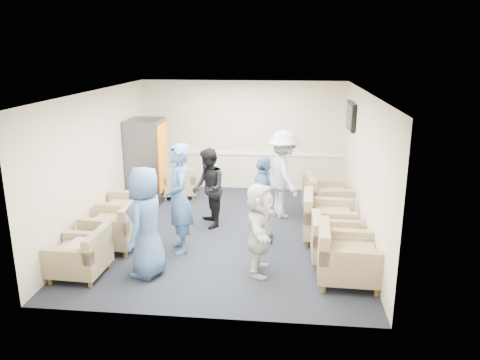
# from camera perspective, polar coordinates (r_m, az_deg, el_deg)

# --- Properties ---
(floor) EXTENTS (6.00, 6.00, 0.00)m
(floor) POSITION_cam_1_polar(r_m,az_deg,el_deg) (9.16, -1.50, -6.38)
(floor) COLOR black
(floor) RESTS_ON ground
(ceiling) EXTENTS (6.00, 6.00, 0.00)m
(ceiling) POSITION_cam_1_polar(r_m,az_deg,el_deg) (8.51, -1.63, 10.70)
(ceiling) COLOR white
(ceiling) RESTS_ON back_wall
(back_wall) EXTENTS (5.00, 0.02, 2.70)m
(back_wall) POSITION_cam_1_polar(r_m,az_deg,el_deg) (11.65, 0.36, 5.41)
(back_wall) COLOR beige
(back_wall) RESTS_ON floor
(front_wall) EXTENTS (5.00, 0.02, 2.70)m
(front_wall) POSITION_cam_1_polar(r_m,az_deg,el_deg) (5.91, -5.34, -5.21)
(front_wall) COLOR beige
(front_wall) RESTS_ON floor
(left_wall) EXTENTS (0.02, 6.00, 2.70)m
(left_wall) POSITION_cam_1_polar(r_m,az_deg,el_deg) (9.39, -16.89, 2.15)
(left_wall) COLOR beige
(left_wall) RESTS_ON floor
(right_wall) EXTENTS (0.02, 6.00, 2.70)m
(right_wall) POSITION_cam_1_polar(r_m,az_deg,el_deg) (8.77, 14.86, 1.37)
(right_wall) COLOR beige
(right_wall) RESTS_ON floor
(chair_rail) EXTENTS (4.98, 0.04, 0.06)m
(chair_rail) POSITION_cam_1_polar(r_m,az_deg,el_deg) (11.72, 0.34, 3.23)
(chair_rail) COLOR white
(chair_rail) RESTS_ON back_wall
(tv) EXTENTS (0.10, 1.00, 0.58)m
(tv) POSITION_cam_1_polar(r_m,az_deg,el_deg) (10.38, 13.33, 7.59)
(tv) COLOR black
(tv) RESTS_ON right_wall
(armchair_left_near) EXTENTS (0.84, 0.84, 0.65)m
(armchair_left_near) POSITION_cam_1_polar(r_m,az_deg,el_deg) (7.78, -18.71, -8.88)
(armchair_left_near) COLOR #937D5E
(armchair_left_near) RESTS_ON floor
(armchair_left_mid) EXTENTS (0.98, 0.98, 0.72)m
(armchair_left_mid) POSITION_cam_1_polar(r_m,az_deg,el_deg) (8.65, -14.77, -5.74)
(armchair_left_mid) COLOR #937D5E
(armchair_left_mid) RESTS_ON floor
(armchair_left_far) EXTENTS (0.96, 0.96, 0.74)m
(armchair_left_far) POSITION_cam_1_polar(r_m,az_deg,el_deg) (9.36, -13.20, -3.87)
(armchair_left_far) COLOR #937D5E
(armchair_left_far) RESTS_ON floor
(armchair_right_near) EXTENTS (0.98, 0.98, 0.75)m
(armchair_right_near) POSITION_cam_1_polar(r_m,az_deg,el_deg) (7.37, 12.64, -9.34)
(armchair_right_near) COLOR #937D5E
(armchair_right_near) RESTS_ON floor
(armchair_right_midnear) EXTENTS (0.84, 0.84, 0.66)m
(armchair_right_midnear) POSITION_cam_1_polar(r_m,az_deg,el_deg) (8.00, 11.30, -7.53)
(armchair_right_midnear) COLOR #937D5E
(armchair_right_midnear) RESTS_ON floor
(armchair_right_midfar) EXTENTS (0.98, 0.98, 0.75)m
(armchair_right_midfar) POSITION_cam_1_polar(r_m,az_deg,el_deg) (8.83, 10.35, -4.89)
(armchair_right_midfar) COLOR #937D5E
(armchair_right_midfar) RESTS_ON floor
(armchair_right_far) EXTENTS (1.04, 1.04, 0.75)m
(armchair_right_far) POSITION_cam_1_polar(r_m,az_deg,el_deg) (10.08, 10.25, -2.26)
(armchair_right_far) COLOR #937D5E
(armchair_right_far) RESTS_ON floor
(armchair_corner) EXTENTS (0.94, 0.94, 0.64)m
(armchair_corner) POSITION_cam_1_polar(r_m,az_deg,el_deg) (11.26, -7.43, -0.50)
(armchair_corner) COLOR #937D5E
(armchair_corner) RESTS_ON floor
(vending_machine) EXTENTS (0.78, 0.91, 1.92)m
(vending_machine) POSITION_cam_1_polar(r_m,az_deg,el_deg) (10.95, -11.26, 2.33)
(vending_machine) COLOR #504F57
(vending_machine) RESTS_ON floor
(backpack) EXTENTS (0.31, 0.25, 0.48)m
(backpack) POSITION_cam_1_polar(r_m,az_deg,el_deg) (9.12, -11.57, -5.11)
(backpack) COLOR black
(backpack) RESTS_ON floor
(pillow) EXTENTS (0.37, 0.47, 0.13)m
(pillow) POSITION_cam_1_polar(r_m,az_deg,el_deg) (7.72, -18.86, -7.71)
(pillow) COLOR beige
(pillow) RESTS_ON armchair_left_near
(person_front_left) EXTENTS (0.67, 0.93, 1.75)m
(person_front_left) POSITION_cam_1_polar(r_m,az_deg,el_deg) (7.37, -11.37, -5.04)
(person_front_left) COLOR #3F6098
(person_front_left) RESTS_ON floor
(person_mid_left) EXTENTS (0.68, 0.82, 1.93)m
(person_mid_left) POSITION_cam_1_polar(r_m,az_deg,el_deg) (8.09, -7.45, -2.29)
(person_mid_left) COLOR #3F6098
(person_mid_left) RESTS_ON floor
(person_back_left) EXTENTS (0.82, 0.92, 1.58)m
(person_back_left) POSITION_cam_1_polar(r_m,az_deg,el_deg) (9.23, -3.87, -1.01)
(person_back_left) COLOR black
(person_back_left) RESTS_ON floor
(person_back_right) EXTENTS (1.07, 1.35, 1.83)m
(person_back_right) POSITION_cam_1_polar(r_m,az_deg,el_deg) (9.76, 5.33, 0.67)
(person_back_right) COLOR silver
(person_back_right) RESTS_ON floor
(person_mid_right) EXTENTS (0.40, 0.95, 1.61)m
(person_mid_right) POSITION_cam_1_polar(r_m,az_deg,el_deg) (8.49, 2.80, -2.40)
(person_mid_right) COLOR #3F6098
(person_mid_right) RESTS_ON floor
(person_front_right) EXTENTS (0.47, 1.39, 1.48)m
(person_front_right) POSITION_cam_1_polar(r_m,az_deg,el_deg) (7.32, 2.38, -5.99)
(person_front_right) COLOR silver
(person_front_right) RESTS_ON floor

